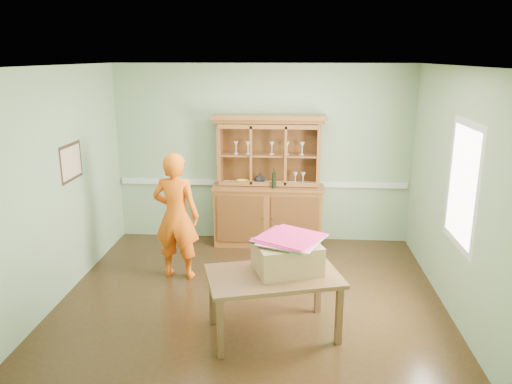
# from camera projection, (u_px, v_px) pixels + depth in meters

# --- Properties ---
(floor) EXTENTS (4.50, 4.50, 0.00)m
(floor) POSITION_uv_depth(u_px,v_px,m) (252.00, 295.00, 6.04)
(floor) COLOR #3E2814
(floor) RESTS_ON ground
(ceiling) EXTENTS (4.50, 4.50, 0.00)m
(ceiling) POSITION_uv_depth(u_px,v_px,m) (251.00, 66.00, 5.33)
(ceiling) COLOR white
(ceiling) RESTS_ON wall_back
(wall_back) EXTENTS (4.50, 0.00, 4.50)m
(wall_back) POSITION_uv_depth(u_px,v_px,m) (262.00, 154.00, 7.61)
(wall_back) COLOR #83A37A
(wall_back) RESTS_ON floor
(wall_left) EXTENTS (0.00, 4.00, 4.00)m
(wall_left) POSITION_uv_depth(u_px,v_px,m) (61.00, 184.00, 5.84)
(wall_left) COLOR #83A37A
(wall_left) RESTS_ON floor
(wall_right) EXTENTS (0.00, 4.00, 4.00)m
(wall_right) POSITION_uv_depth(u_px,v_px,m) (454.00, 191.00, 5.53)
(wall_right) COLOR #83A37A
(wall_right) RESTS_ON floor
(wall_front) EXTENTS (4.50, 0.00, 4.50)m
(wall_front) POSITION_uv_depth(u_px,v_px,m) (230.00, 255.00, 3.76)
(wall_front) COLOR #83A37A
(wall_front) RESTS_ON floor
(chair_rail) EXTENTS (4.41, 0.05, 0.08)m
(chair_rail) POSITION_uv_depth(u_px,v_px,m) (262.00, 183.00, 7.70)
(chair_rail) COLOR silver
(chair_rail) RESTS_ON wall_back
(framed_map) EXTENTS (0.03, 0.60, 0.46)m
(framed_map) POSITION_uv_depth(u_px,v_px,m) (72.00, 162.00, 6.07)
(framed_map) COLOR #322114
(framed_map) RESTS_ON wall_left
(window_panel) EXTENTS (0.03, 0.96, 1.36)m
(window_panel) POSITION_uv_depth(u_px,v_px,m) (462.00, 185.00, 5.20)
(window_panel) COLOR silver
(window_panel) RESTS_ON wall_right
(china_hutch) EXTENTS (1.68, 0.55, 1.97)m
(china_hutch) POSITION_uv_depth(u_px,v_px,m) (268.00, 200.00, 7.56)
(china_hutch) COLOR brown
(china_hutch) RESTS_ON floor
(dining_table) EXTENTS (1.50, 1.13, 0.66)m
(dining_table) POSITION_uv_depth(u_px,v_px,m) (273.00, 281.00, 5.07)
(dining_table) COLOR brown
(dining_table) RESTS_ON floor
(cardboard_box) EXTENTS (0.77, 0.69, 0.30)m
(cardboard_box) POSITION_uv_depth(u_px,v_px,m) (287.00, 257.00, 5.10)
(cardboard_box) COLOR tan
(cardboard_box) RESTS_ON dining_table
(kite_stack) EXTENTS (0.76, 0.76, 0.05)m
(kite_stack) POSITION_uv_depth(u_px,v_px,m) (289.00, 239.00, 5.10)
(kite_stack) COLOR #BBE51C
(kite_stack) RESTS_ON cardboard_box
(person) EXTENTS (0.65, 0.47, 1.65)m
(person) POSITION_uv_depth(u_px,v_px,m) (176.00, 216.00, 6.36)
(person) COLOR orange
(person) RESTS_ON floor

